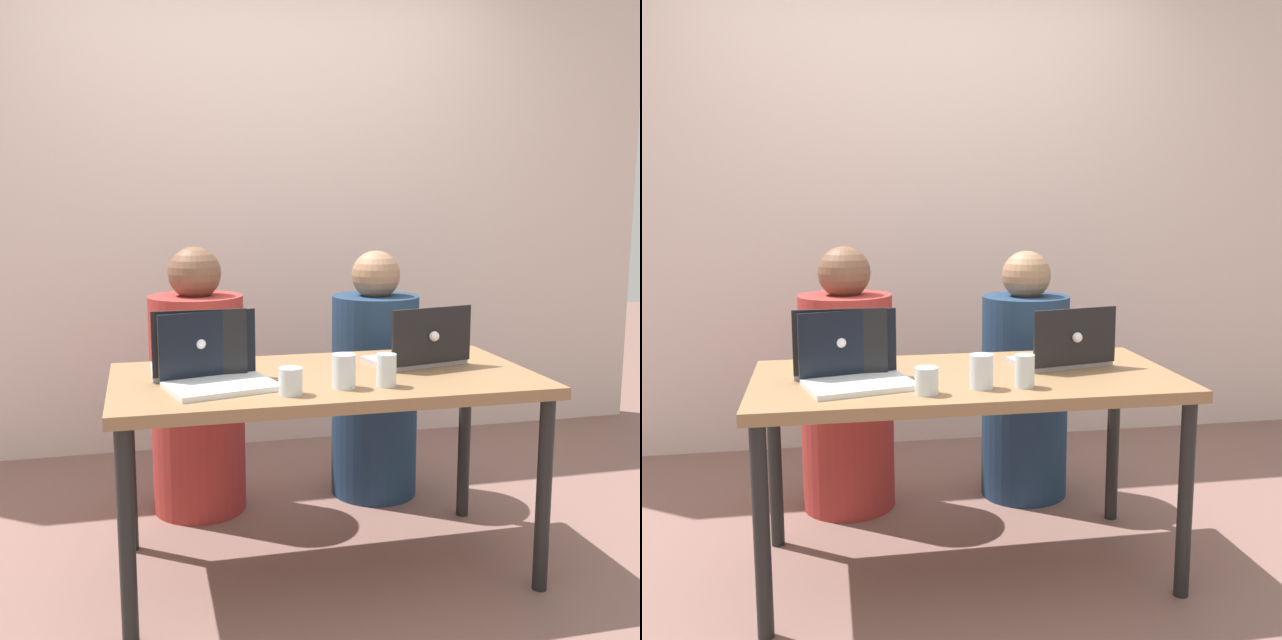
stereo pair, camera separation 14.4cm
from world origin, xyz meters
The scene contains 11 objects.
ground_plane centered at (0.00, 0.00, 0.00)m, with size 12.00×12.00×0.00m, color #7B5951.
back_wall centered at (0.00, 1.52, 1.34)m, with size 4.50×0.10×2.67m, color beige.
desk centered at (0.00, 0.00, 0.64)m, with size 1.45×0.73×0.71m.
person_on_left centered at (-0.39, 0.65, 0.50)m, with size 0.48×0.48×1.12m.
person_on_right centered at (0.39, 0.65, 0.49)m, with size 0.45×0.45×1.09m.
laptop_back_left centered at (-0.43, 0.09, 0.76)m, with size 0.32×0.28×0.24m.
laptop_front_left centered at (-0.38, -0.07, 0.76)m, with size 0.38×0.32×0.23m.
laptop_back_right centered at (0.38, 0.08, 0.76)m, with size 0.37×0.30×0.22m.
water_glass_center centered at (0.01, -0.19, 0.76)m, with size 0.08×0.08×0.11m.
water_glass_left centered at (-0.17, -0.24, 0.75)m, with size 0.07×0.07×0.09m.
water_glass_right centered at (0.15, -0.20, 0.76)m, with size 0.06×0.06×0.11m.
Camera 1 is at (-0.61, -2.44, 1.31)m, focal length 42.00 mm.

